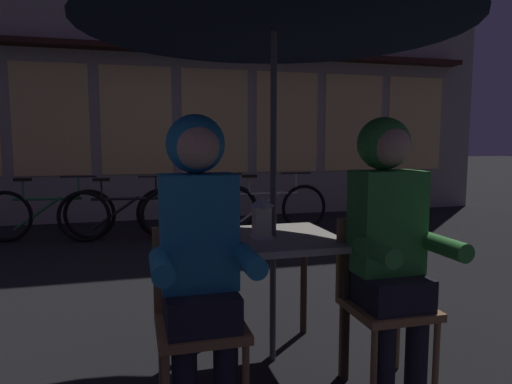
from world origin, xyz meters
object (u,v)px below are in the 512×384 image
(cafe_table, at_px, (273,253))
(bicycle_third, at_px, (125,214))
(bicycle_fifth, at_px, (269,207))
(person_right_hooded, at_px, (389,227))
(lantern, at_px, (262,216))
(chair_left, at_px, (198,310))
(bicycle_second, at_px, (48,214))
(person_left_hooded, at_px, (199,237))
(chair_right, at_px, (381,292))
(bicycle_fourth, at_px, (199,210))

(cafe_table, relative_size, bicycle_third, 0.44)
(bicycle_fifth, bearing_deg, person_right_hooded, -98.23)
(lantern, xyz_separation_m, chair_left, (-0.40, -0.34, -0.37))
(person_right_hooded, relative_size, bicycle_second, 0.84)
(person_left_hooded, relative_size, bicycle_third, 0.84)
(chair_right, distance_m, bicycle_third, 4.16)
(person_left_hooded, height_order, bicycle_fifth, person_left_hooded)
(person_left_hooded, bearing_deg, chair_right, 3.39)
(cafe_table, height_order, lantern, lantern)
(bicycle_fifth, bearing_deg, bicycle_third, -177.48)
(chair_right, bearing_deg, bicycle_third, 109.09)
(person_right_hooded, bearing_deg, person_left_hooded, 180.00)
(lantern, relative_size, bicycle_fourth, 0.14)
(chair_right, distance_m, bicycle_second, 4.78)
(bicycle_third, xyz_separation_m, bicycle_fifth, (1.95, 0.09, 0.00))
(chair_right, relative_size, bicycle_third, 0.52)
(person_right_hooded, bearing_deg, lantern, 144.80)
(person_left_hooded, height_order, bicycle_third, person_left_hooded)
(lantern, bearing_deg, chair_right, -31.11)
(cafe_table, xyz_separation_m, bicycle_fifth, (1.07, 3.65, -0.29))
(bicycle_fifth, bearing_deg, chair_right, -98.35)
(cafe_table, xyz_separation_m, bicycle_fourth, (0.09, 3.70, -0.29))
(bicycle_fifth, bearing_deg, chair_left, -111.09)
(chair_right, xyz_separation_m, person_right_hooded, (0.00, -0.06, 0.36))
(chair_left, distance_m, bicycle_second, 4.40)
(bicycle_third, height_order, bicycle_fifth, same)
(bicycle_fourth, bearing_deg, bicycle_fifth, -3.14)
(chair_left, height_order, chair_right, same)
(person_left_hooded, bearing_deg, chair_left, 90.00)
(chair_right, height_order, bicycle_fourth, chair_right)
(cafe_table, bearing_deg, bicycle_third, 103.88)
(person_right_hooded, distance_m, bicycle_fourth, 4.18)
(lantern, bearing_deg, person_right_hooded, -35.20)
(person_right_hooded, height_order, bicycle_fifth, person_right_hooded)
(lantern, height_order, person_right_hooded, person_right_hooded)
(bicycle_second, bearing_deg, bicycle_third, -14.58)
(chair_left, distance_m, person_right_hooded, 1.03)
(person_left_hooded, distance_m, bicycle_second, 4.48)
(chair_left, relative_size, person_left_hooded, 0.62)
(lantern, relative_size, chair_left, 0.27)
(lantern, relative_size, chair_right, 0.27)
(person_right_hooded, bearing_deg, cafe_table, 138.43)
(person_left_hooded, bearing_deg, person_right_hooded, 0.00)
(chair_left, relative_size, chair_right, 1.00)
(person_left_hooded, distance_m, bicycle_third, 4.04)
(cafe_table, height_order, person_left_hooded, person_left_hooded)
(lantern, distance_m, bicycle_second, 4.26)
(cafe_table, bearing_deg, bicycle_second, 115.75)
(bicycle_second, height_order, bicycle_fourth, same)
(cafe_table, xyz_separation_m, person_left_hooded, (-0.48, -0.43, 0.21))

